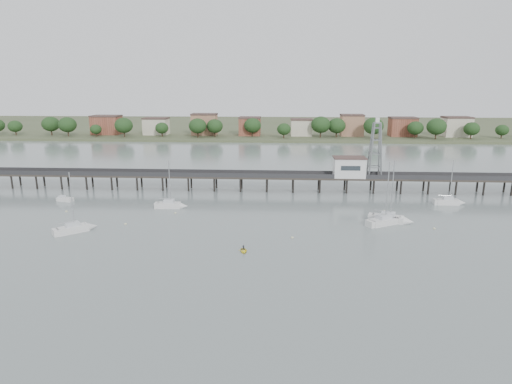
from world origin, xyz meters
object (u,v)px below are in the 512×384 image
Objects in this scene: sailboat_a at (79,228)px; yellow_dinghy at (243,252)px; lattice_tower at (375,150)px; sailboat_c at (389,221)px; white_tender at (65,199)px; sailboat_d at (395,219)px; sailboat_e at (452,202)px; pier at (254,177)px; sailboat_b at (173,205)px.

yellow_dinghy is at bearing -56.08° from sailboat_a.
lattice_tower is 29.18m from sailboat_c.
sailboat_d is at bearing 3.86° from white_tender.
sailboat_d reaches higher than white_tender.
pier is at bearing 166.45° from sailboat_e.
lattice_tower reaches higher than sailboat_e.
sailboat_a is at bearing 158.14° from sailboat_c.
white_tender is at bearing -178.46° from sailboat_e.
yellow_dinghy is (-29.59, -17.81, -0.64)m from sailboat_d.
sailboat_c is (-2.36, -27.13, -10.46)m from lattice_tower.
sailboat_d is 34.54m from yellow_dinghy.
sailboat_a is 2.96× the size of white_tender.
white_tender is at bearing -163.01° from pier.
sailboat_d is 62.87m from sailboat_a.
sailboat_c is at bearing -13.63° from sailboat_b.
lattice_tower reaches higher than white_tender.
sailboat_b is (-48.90, -18.26, -10.45)m from lattice_tower.
lattice_tower is at bearing 55.41° from sailboat_c.
pier is 12.19× the size of sailboat_a.
sailboat_a is 1.07× the size of sailboat_b.
lattice_tower reaches higher than yellow_dinghy.
sailboat_a is (-63.10, -35.41, -10.45)m from lattice_tower.
sailboat_a reaches higher than pier.
yellow_dinghy is (46.31, -30.11, -0.47)m from white_tender.
white_tender is at bearing 168.18° from sailboat_b.
yellow_dinghy is at bearing -19.96° from white_tender.
white_tender reaches higher than yellow_dinghy.
lattice_tower is at bearing 17.64° from sailboat_b.
sailboat_e is 2.69× the size of white_tender.
lattice_tower is 6.84× the size of yellow_dinghy.
lattice_tower reaches higher than sailboat_d.
sailboat_d is 1.21× the size of sailboat_e.
yellow_dinghy is (18.39, -25.69, -0.65)m from sailboat_b.
sailboat_a is 33.70m from yellow_dinghy.
sailboat_d is 0.99× the size of sailboat_c.
white_tender is (-13.72, 21.56, -0.18)m from sailboat_a.
lattice_tower is at bearing 23.28° from white_tender.
sailboat_a is 25.56m from white_tender.
sailboat_e is 0.91× the size of sailboat_a.
sailboat_d is at bearing 19.22° from yellow_dinghy.
sailboat_e is 56.69m from yellow_dinghy.
lattice_tower is (31.50, 0.00, 7.31)m from pier.
lattice_tower is 1.14× the size of sailboat_c.
sailboat_b is 31.61m from yellow_dinghy.
lattice_tower is 54.65m from yellow_dinghy.
lattice_tower reaches higher than pier.
sailboat_a is at bearing -44.48° from white_tender.
sailboat_b is at bearing -159.52° from lattice_tower.
sailboat_e is 65.26m from sailboat_b.
pier is at bearing -180.00° from lattice_tower.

